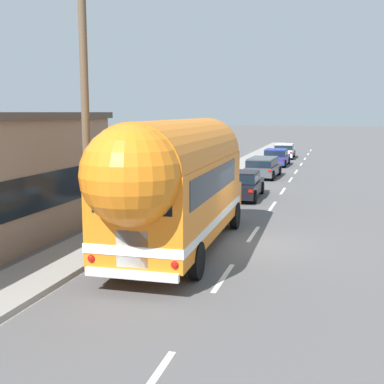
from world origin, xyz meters
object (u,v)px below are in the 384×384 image
(utility_pole, at_px, (85,109))
(car_third, at_px, (276,157))
(car_second, at_px, (263,166))
(painted_bus, at_px, (175,180))
(car_lead, at_px, (241,183))
(car_fourth, at_px, (284,150))

(utility_pole, height_order, car_third, utility_pole)
(car_second, bearing_deg, painted_bus, -90.00)
(car_lead, bearing_deg, utility_pole, -102.78)
(car_third, bearing_deg, painted_bus, -89.89)
(painted_bus, xyz_separation_m, car_third, (-0.05, 27.25, -1.58))
(car_lead, bearing_deg, car_fourth, 90.26)
(painted_bus, height_order, car_fourth, painted_bus)
(utility_pole, xyz_separation_m, car_second, (2.61, 19.80, -3.63))
(utility_pole, distance_m, car_second, 20.30)
(car_fourth, bearing_deg, utility_pole, -94.10)
(utility_pole, relative_size, car_fourth, 1.82)
(painted_bus, relative_size, car_lead, 2.39)
(utility_pole, height_order, car_fourth, utility_pole)
(painted_bus, height_order, car_third, painted_bus)
(car_second, distance_m, car_fourth, 15.20)
(car_third, bearing_deg, utility_pole, -95.24)
(car_second, bearing_deg, utility_pole, -97.49)
(car_second, xyz_separation_m, car_fourth, (-0.10, 15.20, -0.05))
(car_fourth, bearing_deg, car_third, -89.62)
(car_second, distance_m, car_third, 8.06)
(utility_pole, xyz_separation_m, car_third, (2.55, 27.87, -3.69))
(car_third, relative_size, car_fourth, 0.93)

